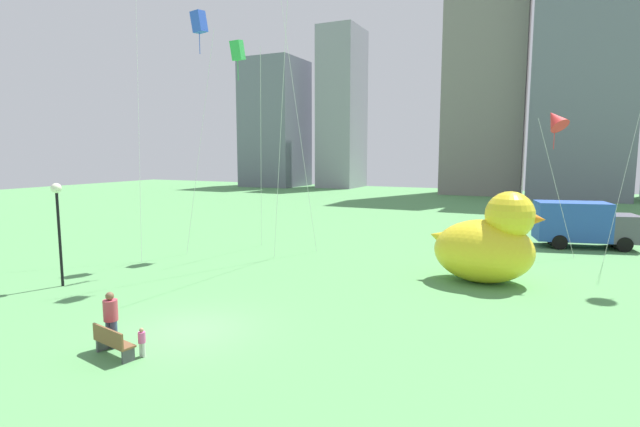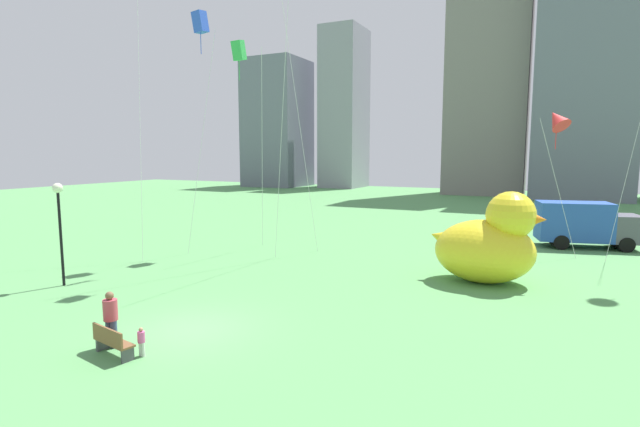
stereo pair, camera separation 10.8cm
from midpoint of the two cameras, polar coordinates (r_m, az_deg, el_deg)
ground_plane at (r=17.13m, az=-15.36°, el=-13.19°), size 140.00×140.00×0.00m
park_bench at (r=15.62m, az=-23.64°, el=-13.74°), size 1.58×0.74×0.90m
person_adult at (r=16.18m, az=-23.75°, el=-11.18°), size 0.43×0.43×1.74m
person_child at (r=15.32m, az=-20.58°, el=-13.97°), size 0.21×0.21×0.87m
giant_inflatable_duck at (r=23.16m, az=19.16°, el=-3.41°), size 5.09×3.27×4.22m
lamppost at (r=23.98m, az=-28.80°, el=0.41°), size 0.44×0.44×4.60m
box_truck at (r=34.31m, az=28.63°, el=-1.16°), size 6.18×3.50×2.85m
city_skyline at (r=74.73m, az=17.50°, el=15.27°), size 68.74×16.15×41.65m
kite_blue at (r=28.87m, az=-14.28°, el=21.00°), size 1.75×1.75×13.59m
kite_green at (r=29.97m, az=-9.83°, el=18.39°), size 2.13×2.20×12.46m
kite_red at (r=31.09m, az=26.05°, el=9.99°), size 2.33×2.32×8.60m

